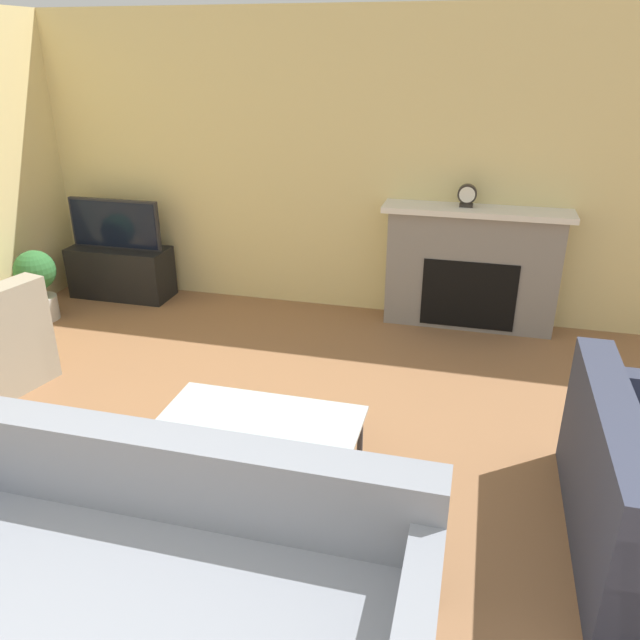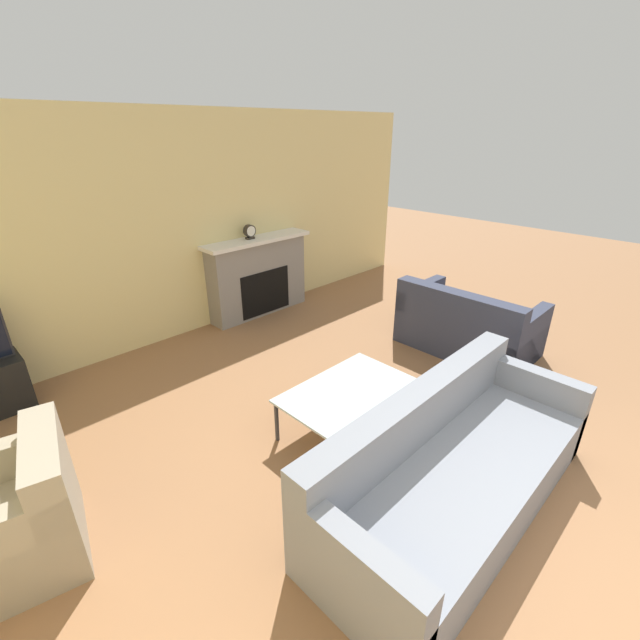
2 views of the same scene
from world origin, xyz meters
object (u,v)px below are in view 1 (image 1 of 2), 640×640
potted_plant (37,281)px  mantel_clock (467,195)px  tv (115,224)px  couch_sectional (151,581)px  coffee_table (256,431)px

potted_plant → mantel_clock: (3.78, 0.87, 0.82)m
tv → potted_plant: 0.93m
potted_plant → couch_sectional: bearing=-46.6°
couch_sectional → coffee_table: (0.10, 1.06, 0.09)m
couch_sectional → coffee_table: bearing=84.8°
couch_sectional → mantel_clock: (1.08, 3.73, 0.91)m
mantel_clock → coffee_table: bearing=-110.3°
couch_sectional → coffee_table: couch_sectional is taller
tv → couch_sectional: tv is taller
couch_sectional → potted_plant: couch_sectional is taller
tv → mantel_clock: mantel_clock is taller
coffee_table → potted_plant: (-2.79, 1.80, 0.00)m
potted_plant → tv: bearing=60.3°
couch_sectional → mantel_clock: size_ratio=12.39×
potted_plant → mantel_clock: 3.97m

